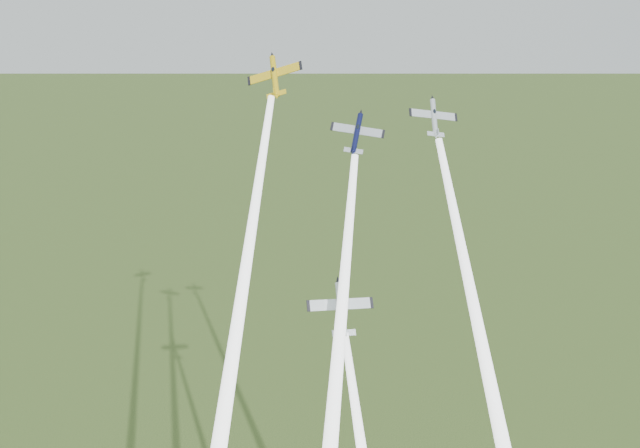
{
  "coord_description": "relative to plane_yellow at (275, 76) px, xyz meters",
  "views": [
    {
      "loc": [
        11.81,
        -105.57,
        123.9
      ],
      "look_at": [
        0.0,
        -6.0,
        92.0
      ],
      "focal_mm": 45.0,
      "sensor_mm": 36.0,
      "label": 1
    }
  ],
  "objects": [
    {
      "name": "plane_silver_right",
      "position": [
        22.09,
        -3.74,
        -4.67
      ],
      "size": [
        7.48,
        7.3,
        7.03
      ],
      "primitive_type": null,
      "rotation": [
        0.92,
        0.15,
        0.36
      ],
      "color": "silver"
    },
    {
      "name": "plane_silver_low",
      "position": [
        11.14,
        -17.65,
        -26.79
      ],
      "size": [
        10.04,
        8.92,
        8.05
      ],
      "primitive_type": null,
      "rotation": [
        0.92,
        0.04,
        0.34
      ],
      "color": "silver"
    },
    {
      "name": "smoke_trail_yellow",
      "position": [
        -1.67,
        -23.62,
        -31.22
      ],
      "size": [
        5.73,
        45.57,
        58.88
      ],
      "primitive_type": null,
      "rotation": [
        -0.65,
        0.0,
        -0.07
      ],
      "color": "white"
    },
    {
      "name": "plane_yellow",
      "position": [
        0.0,
        0.0,
        0.0
      ],
      "size": [
        9.61,
        6.54,
        9.29
      ],
      "primitive_type": null,
      "rotation": [
        0.92,
        -0.3,
        -0.07
      ],
      "color": "gold"
    },
    {
      "name": "smoke_trail_navy",
      "position": [
        11.29,
        -28.88,
        -35.25
      ],
      "size": [
        3.98,
        42.03,
        54.21
      ],
      "primitive_type": null,
      "rotation": [
        -0.65,
        0.0,
        -0.03
      ],
      "color": "white"
    },
    {
      "name": "plane_navy",
      "position": [
        12.06,
        -6.99,
        -6.36
      ],
      "size": [
        8.0,
        5.41,
        7.18
      ],
      "primitive_type": null,
      "rotation": [
        0.92,
        0.12,
        -0.03
      ],
      "color": "#0C0F37"
    },
    {
      "name": "smoke_trail_silver_right",
      "position": [
        30.57,
        -26.47,
        -36.66
      ],
      "size": [
        18.69,
        44.61,
        60.42
      ],
      "primitive_type": null,
      "rotation": [
        -0.65,
        0.0,
        0.36
      ],
      "color": "white"
    }
  ]
}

